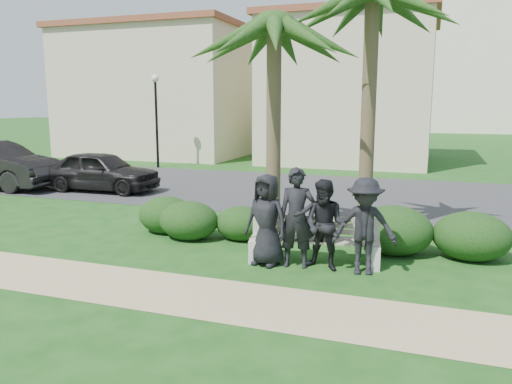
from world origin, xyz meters
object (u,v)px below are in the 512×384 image
street_lamp (156,104)px  park_bench (314,244)px  man_c (325,225)px  palm_left (274,27)px  man_b (297,218)px  car_a (101,171)px  man_a (267,220)px  man_d (365,226)px

street_lamp → park_bench: street_lamp is taller
man_c → park_bench: bearing=140.3°
man_c → palm_left: bearing=139.0°
man_b → car_a: (-8.41, 5.63, -0.23)m
man_a → man_b: (0.56, 0.07, 0.07)m
man_d → street_lamp: bearing=122.9°
park_bench → man_d: man_d is taller
street_lamp → man_d: (11.10, -11.87, -2.08)m
man_b → car_a: 10.12m
man_d → palm_left: palm_left is taller
man_a → man_b: man_b is taller
man_a → man_b: bearing=20.2°
palm_left → park_bench: bearing=-50.3°
palm_left → street_lamp: bearing=131.5°
park_bench → palm_left: size_ratio=0.45×
street_lamp → park_bench: (10.15, -11.58, -2.56)m
park_bench → man_b: (-0.27, -0.30, 0.54)m
man_b → man_c: (0.52, 0.01, -0.10)m
street_lamp → palm_left: (8.83, -10.00, 1.63)m
park_bench → man_c: man_c is taller
street_lamp → park_bench: bearing=-48.8°
street_lamp → man_c: 15.93m
car_a → palm_left: bearing=-118.7°
street_lamp → palm_left: bearing=-48.5°
car_a → park_bench: bearing=-123.3°
man_b → palm_left: palm_left is taller
park_bench → palm_left: palm_left is taller
park_bench → car_a: car_a is taller
man_c → man_d: size_ratio=0.96×
man_d → car_a: (-9.63, 5.61, -0.17)m
street_lamp → man_a: bearing=-52.1°
man_c → man_b: bearing=-169.7°
park_bench → man_b: size_ratio=1.35×
man_b → palm_left: 4.25m
street_lamp → man_b: (9.88, -11.89, -2.02)m
palm_left → car_a: palm_left is taller
street_lamp → car_a: street_lamp is taller
park_bench → man_c: (0.26, -0.29, 0.44)m
man_b → man_c: man_b is taller
palm_left → man_c: bearing=-50.0°
man_a → palm_left: (-0.49, 1.96, 3.72)m
man_b → street_lamp: bearing=119.4°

